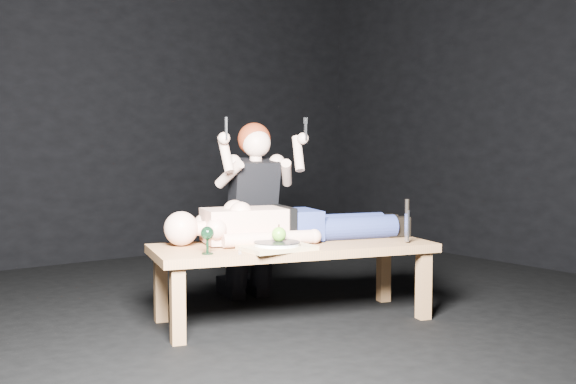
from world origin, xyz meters
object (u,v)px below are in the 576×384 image
object	(u,v)px
serving_tray	(277,248)
goblet	(207,240)
table	(293,282)
lying_man	(292,220)
carving_knife	(407,221)
kneeling_woman	(250,209)

from	to	relation	value
serving_tray	goblet	bearing A→B (deg)	165.39
table	serving_tray	size ratio (longest dim) A/B	4.31
table	goblet	size ratio (longest dim) A/B	11.03
lying_man	table	bearing A→B (deg)	-108.93
lying_man	carving_knife	size ratio (longest dim) A/B	5.94
table	carving_knife	distance (m)	0.76
goblet	lying_man	bearing A→B (deg)	12.00
table	kneeling_woman	size ratio (longest dim) A/B	1.35
kneeling_woman	carving_knife	world-z (taller)	kneeling_woman
carving_knife	kneeling_woman	bearing A→B (deg)	130.94
lying_man	goblet	bearing A→B (deg)	-151.80
carving_knife	goblet	bearing A→B (deg)	179.22
serving_tray	goblet	size ratio (longest dim) A/B	2.56
lying_man	carving_knife	xyz separation A→B (m)	(0.47, -0.49, 0.00)
table	lying_man	xyz separation A→B (m)	(0.08, 0.12, 0.35)
table	goblet	distance (m)	0.66
serving_tray	carving_knife	size ratio (longest dim) A/B	1.46
table	lying_man	distance (m)	0.38
serving_tray	table	bearing A→B (deg)	31.05
serving_tray	goblet	xyz separation A→B (m)	(-0.38, 0.10, 0.06)
kneeling_woman	serving_tray	distance (m)	0.81
goblet	carving_knife	xyz separation A→B (m)	(1.14, -0.35, 0.06)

